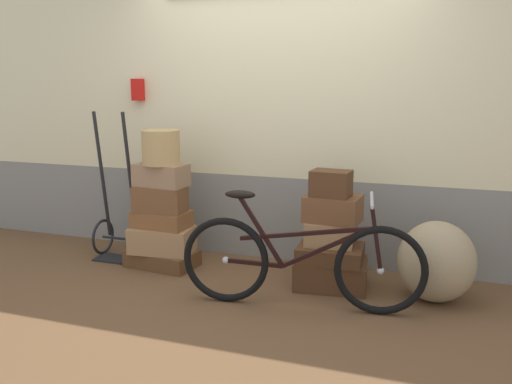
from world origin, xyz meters
name	(u,v)px	position (x,y,z in m)	size (l,w,h in m)	color
ground	(250,292)	(0.00, 0.00, -0.03)	(8.76, 5.20, 0.06)	brown
station_building	(283,109)	(0.01, 0.85, 1.35)	(6.76, 0.74, 2.69)	gray
suitcase_0	(162,258)	(-0.90, 0.25, 0.07)	(0.59, 0.36, 0.14)	brown
suitcase_1	(162,240)	(-0.89, 0.23, 0.25)	(0.53, 0.31, 0.22)	#9E754C
suitcase_2	(162,219)	(-0.89, 0.25, 0.42)	(0.48, 0.29, 0.14)	brown
suitcase_3	(160,199)	(-0.89, 0.23, 0.60)	(0.43, 0.23, 0.22)	brown
suitcase_4	(161,175)	(-0.89, 0.26, 0.81)	(0.44, 0.25, 0.19)	#937051
suitcase_5	(331,273)	(0.59, 0.26, 0.11)	(0.55, 0.42, 0.22)	#4C2D19
suitcase_6	(330,253)	(0.59, 0.23, 0.28)	(0.50, 0.38, 0.12)	#4C2D19
suitcase_7	(330,233)	(0.57, 0.26, 0.43)	(0.36, 0.30, 0.19)	#9E754C
suitcase_8	(333,208)	(0.59, 0.27, 0.63)	(0.42, 0.30, 0.20)	brown
suitcase_9	(331,184)	(0.57, 0.23, 0.83)	(0.29, 0.21, 0.20)	#4C2D19
wicker_basket	(161,147)	(-0.87, 0.24, 1.05)	(0.32, 0.32, 0.29)	tan
luggage_trolley	(118,225)	(-1.41, 0.35, 0.29)	(0.38, 0.39, 1.33)	black
burlap_sack	(436,262)	(1.37, 0.22, 0.30)	(0.56, 0.47, 0.60)	#9E8966
bicycle	(300,262)	(0.46, -0.22, 0.34)	(1.73, 0.46, 0.84)	black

